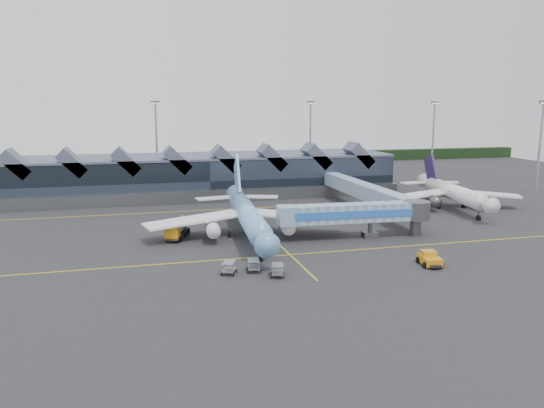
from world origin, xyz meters
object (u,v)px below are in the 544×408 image
object	(u,v)px
regional_jet	(452,192)
fuel_truck	(178,228)
main_airliner	(247,214)
pushback_tug	(430,259)
jet_bridge	(364,213)

from	to	relation	value
regional_jet	fuel_truck	xyz separation A→B (m)	(-57.63, -10.65, -1.84)
main_airliner	pushback_tug	distance (m)	30.36
main_airliner	fuel_truck	bearing A→B (deg)	174.47
fuel_truck	main_airliner	bearing A→B (deg)	9.34
regional_jet	fuel_truck	world-z (taller)	regional_jet
pushback_tug	regional_jet	bearing A→B (deg)	62.62
regional_jet	jet_bridge	size ratio (longest dim) A/B	1.24
main_airliner	pushback_tug	bearing A→B (deg)	-42.42
regional_jet	fuel_truck	bearing A→B (deg)	-161.07
jet_bridge	fuel_truck	bearing A→B (deg)	168.24
main_airliner	regional_jet	xyz separation A→B (m)	(46.46, 12.65, -0.23)
regional_jet	pushback_tug	bearing A→B (deg)	-118.18
main_airliner	pushback_tug	world-z (taller)	main_airliner
regional_jet	jet_bridge	world-z (taller)	regional_jet
jet_bridge	pushback_tug	size ratio (longest dim) A/B	5.72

